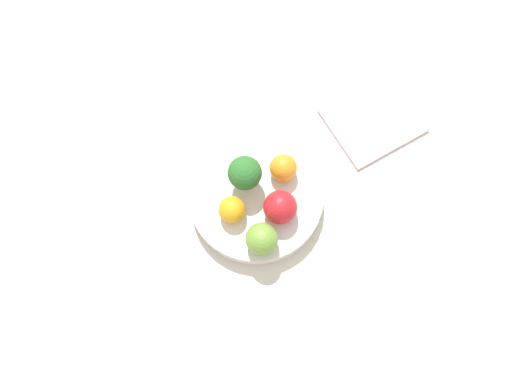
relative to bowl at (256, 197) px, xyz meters
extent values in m
plane|color=gray|center=(0.00, 0.00, -0.03)|extent=(6.00, 6.00, 0.00)
cube|color=beige|center=(0.00, 0.00, -0.02)|extent=(1.20, 1.20, 0.02)
cylinder|color=silver|center=(0.00, 0.00, 0.00)|extent=(0.20, 0.20, 0.03)
cylinder|color=#8CB76B|center=(-0.02, 0.00, 0.03)|extent=(0.02, 0.02, 0.02)
sphere|color=#2D6B28|center=(-0.02, 0.00, 0.05)|extent=(0.05, 0.05, 0.05)
sphere|color=red|center=(0.04, 0.01, 0.04)|extent=(0.05, 0.05, 0.05)
sphere|color=olive|center=(0.06, -0.04, 0.04)|extent=(0.05, 0.05, 0.05)
sphere|color=orange|center=(0.00, 0.05, 0.03)|extent=(0.04, 0.04, 0.04)
sphere|color=orange|center=(0.00, -0.04, 0.03)|extent=(0.04, 0.04, 0.04)
cube|color=beige|center=(0.02, 0.23, -0.01)|extent=(0.14, 0.16, 0.01)
camera|label=1|loc=(0.17, -0.14, 0.71)|focal=35.00mm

